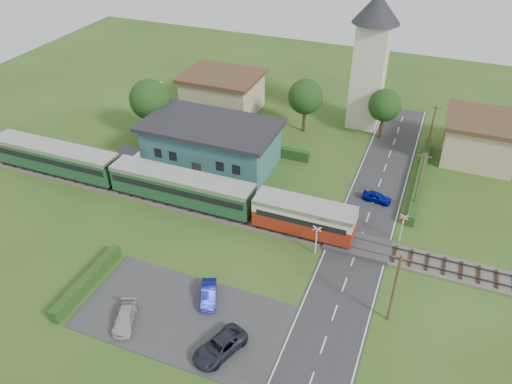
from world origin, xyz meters
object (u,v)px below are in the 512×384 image
at_px(church_tower, 372,52).
at_px(station_building, 211,143).
at_px(crossing_signal_far, 403,224).
at_px(car_park_silver, 125,318).
at_px(pedestrian_near, 240,188).
at_px(house_east, 480,138).
at_px(crossing_signal_near, 317,236).
at_px(house_west, 222,92).
at_px(train, 156,181).
at_px(car_park_blue, 209,294).
at_px(car_on_road, 377,197).
at_px(car_park_dark, 220,347).
at_px(equipment_hut, 128,160).
at_px(pedestrian_far, 147,172).

bearing_deg(church_tower, station_building, -131.41).
xyz_separation_m(station_building, crossing_signal_far, (23.60, -6.60, -0.55)).
bearing_deg(crossing_signal_far, station_building, 164.37).
height_order(church_tower, car_park_silver, church_tower).
height_order(crossing_signal_far, pedestrian_near, crossing_signal_far).
relative_size(house_east, crossing_signal_near, 2.69).
height_order(house_east, car_park_silver, house_east).
height_order(house_west, crossing_signal_near, house_west).
xyz_separation_m(train, car_park_blue, (11.93, -11.50, -1.52)).
relative_size(church_tower, car_on_road, 5.59).
bearing_deg(car_park_dark, house_west, 135.33).
height_order(equipment_hut, car_park_silver, equipment_hut).
relative_size(car_park_silver, car_park_dark, 0.81).
distance_m(car_park_blue, pedestrian_far, 20.24).
bearing_deg(crossing_signal_far, pedestrian_near, 176.62).
height_order(train, crossing_signal_far, train).
bearing_deg(house_west, crossing_signal_far, -35.77).
xyz_separation_m(car_park_blue, pedestrian_near, (-3.53, 14.93, 0.60)).
xyz_separation_m(train, crossing_signal_far, (25.92, 2.39, -0.04)).
bearing_deg(pedestrian_far, train, -151.10).
xyz_separation_m(car_on_road, pedestrian_far, (-25.35, -5.80, 0.73)).
height_order(crossing_signal_near, crossing_signal_far, same).
distance_m(train, church_tower, 32.26).
relative_size(station_building, house_east, 1.82).
bearing_deg(church_tower, house_east, -14.93).
bearing_deg(car_on_road, pedestrian_near, 115.00).
height_order(crossing_signal_near, car_park_blue, crossing_signal_near).
bearing_deg(car_on_road, station_building, 94.15).
height_order(train, pedestrian_far, train).
distance_m(church_tower, house_east, 17.21).
distance_m(house_west, car_on_road, 29.36).
distance_m(house_west, car_park_dark, 42.99).
xyz_separation_m(car_park_blue, pedestrian_far, (-14.68, 13.92, 0.65)).
xyz_separation_m(train, crossing_signal_near, (18.72, -2.41, -0.04)).
distance_m(church_tower, house_west, 21.55).
relative_size(train, pedestrian_near, 26.65).
distance_m(church_tower, pedestrian_far, 32.22).
bearing_deg(station_building, crossing_signal_near, -34.81).
height_order(house_west, car_park_blue, house_west).
bearing_deg(pedestrian_near, station_building, -38.88).
xyz_separation_m(church_tower, car_park_dark, (-2.20, -42.08, -9.51)).
bearing_deg(train, crossing_signal_far, 5.27).
relative_size(car_on_road, pedestrian_near, 1.94).
distance_m(crossing_signal_near, car_on_road, 11.42).
bearing_deg(car_park_silver, station_building, 78.73).
bearing_deg(house_east, church_tower, 165.07).
relative_size(station_building, pedestrian_far, 9.29).
distance_m(station_building, train, 9.30).
xyz_separation_m(house_west, pedestrian_far, (-0.07, -20.58, -1.48)).
xyz_separation_m(station_building, car_on_road, (20.27, -0.77, -2.11)).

